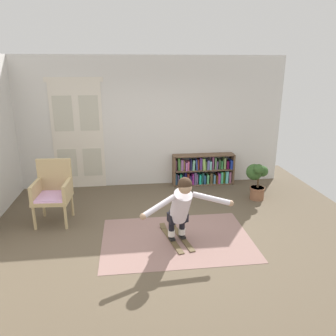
% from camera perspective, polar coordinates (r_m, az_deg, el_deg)
% --- Properties ---
extents(ground_plane, '(7.20, 7.20, 0.00)m').
position_cam_1_polar(ground_plane, '(5.46, -0.31, -11.85)').
color(ground_plane, brown).
extents(back_wall, '(6.00, 0.10, 2.90)m').
position_cam_1_polar(back_wall, '(7.46, -2.72, 7.94)').
color(back_wall, silver).
rests_on(back_wall, ground).
extents(double_door, '(1.22, 0.05, 2.45)m').
position_cam_1_polar(double_door, '(7.50, -15.45, 5.68)').
color(double_door, silver).
rests_on(double_door, ground).
extents(rug, '(2.38, 1.67, 0.01)m').
position_cam_1_polar(rug, '(5.38, 1.52, -12.26)').
color(rug, '#8D6A63').
rests_on(rug, ground).
extents(bookshelf, '(1.43, 0.30, 0.72)m').
position_cam_1_polar(bookshelf, '(7.70, 6.15, -0.48)').
color(bookshelf, brown).
rests_on(bookshelf, ground).
extents(wicker_chair, '(0.64, 0.64, 1.10)m').
position_cam_1_polar(wicker_chair, '(6.09, -19.41, -3.66)').
color(wicker_chair, tan).
rests_on(wicker_chair, ground).
extents(potted_plant, '(0.44, 0.45, 0.79)m').
position_cam_1_polar(potted_plant, '(7.00, 15.23, -1.64)').
color(potted_plant, brown).
rests_on(potted_plant, ground).
extents(skis_pair, '(0.46, 0.97, 0.07)m').
position_cam_1_polar(skis_pair, '(5.40, 1.39, -11.93)').
color(skis_pair, brown).
rests_on(skis_pair, rug).
extents(person_skier, '(1.42, 0.78, 1.08)m').
position_cam_1_polar(person_skier, '(4.94, 2.31, -6.51)').
color(person_skier, white).
rests_on(person_skier, skis_pair).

